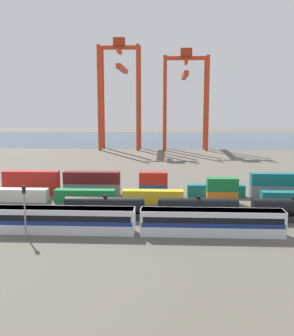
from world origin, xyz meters
TOP-DOWN VIEW (x-y plane):
  - ground_plane at (0.00, 40.00)m, footprint 420.00×420.00m
  - harbour_water at (0.00, 149.58)m, footprint 400.00×110.00m
  - passenger_train at (-14.04, -22.92)m, footprint 43.91×3.14m
  - freight_tank_row at (-4.35, -14.94)m, footprint 45.41×2.70m
  - signal_mast at (-30.49, -25.35)m, footprint 0.36×0.60m
  - shipping_container_0 at (-39.81, -3.28)m, footprint 12.10×2.44m
  - shipping_container_1 at (-26.12, -3.28)m, footprint 12.10×2.44m
  - shipping_container_2 at (-12.43, -3.28)m, footprint 12.10×2.44m
  - shipping_container_3 at (1.27, -3.28)m, footprint 6.04×2.44m
  - shipping_container_4 at (1.27, -3.28)m, footprint 6.04×2.44m
  - shipping_container_5 at (14.96, -3.28)m, footprint 12.10×2.44m
  - shipping_container_6 at (-39.14, 2.90)m, footprint 12.10×2.44m
  - shipping_container_7 at (-39.14, 2.90)m, footprint 12.10×2.44m
  - shipping_container_8 at (-25.84, 2.90)m, footprint 12.10×2.44m
  - shipping_container_9 at (-25.84, 2.90)m, footprint 12.10×2.44m
  - shipping_container_10 at (-12.54, 2.90)m, footprint 6.04×2.44m
  - shipping_container_11 at (-12.54, 2.90)m, footprint 6.04×2.44m
  - shipping_container_12 at (0.77, 2.90)m, footprint 12.10×2.44m
  - shipping_container_13 at (14.07, 2.90)m, footprint 12.10×2.44m
  - shipping_container_14 at (14.07, 2.90)m, footprint 12.10×2.44m
  - gantry_crane_west at (-30.35, 96.54)m, footprint 17.95×33.15m
  - gantry_crane_central at (-2.05, 96.87)m, footprint 19.25×34.38m

SIDE VIEW (x-z plane):
  - ground_plane at x=0.00m, z-range 0.00..0.00m
  - harbour_water at x=0.00m, z-range 0.00..0.01m
  - shipping_container_0 at x=-39.81m, z-range 0.00..2.60m
  - shipping_container_1 at x=-26.12m, z-range 0.00..2.60m
  - shipping_container_2 at x=-12.43m, z-range 0.00..2.60m
  - shipping_container_3 at x=1.27m, z-range 0.00..2.60m
  - shipping_container_5 at x=14.96m, z-range 0.00..2.60m
  - shipping_container_6 at x=-39.14m, z-range 0.00..2.60m
  - shipping_container_8 at x=-25.84m, z-range 0.00..2.60m
  - shipping_container_10 at x=-12.54m, z-range 0.00..2.60m
  - shipping_container_12 at x=0.77m, z-range 0.00..2.60m
  - shipping_container_13 at x=14.07m, z-range 0.00..2.60m
  - freight_tank_row at x=-4.35m, z-range -0.15..4.02m
  - passenger_train at x=-14.04m, z-range 0.19..4.09m
  - shipping_container_4 at x=1.27m, z-range 2.60..5.20m
  - shipping_container_7 at x=-39.14m, z-range 2.60..5.20m
  - shipping_container_9 at x=-25.84m, z-range 2.60..5.20m
  - shipping_container_11 at x=-12.54m, z-range 2.60..5.20m
  - shipping_container_14 at x=14.07m, z-range 2.60..5.20m
  - signal_mast at x=-30.49m, z-range 1.14..8.91m
  - gantry_crane_central at x=-2.05m, z-range 5.08..47.79m
  - gantry_crane_west at x=-30.35m, z-range 5.13..52.34m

